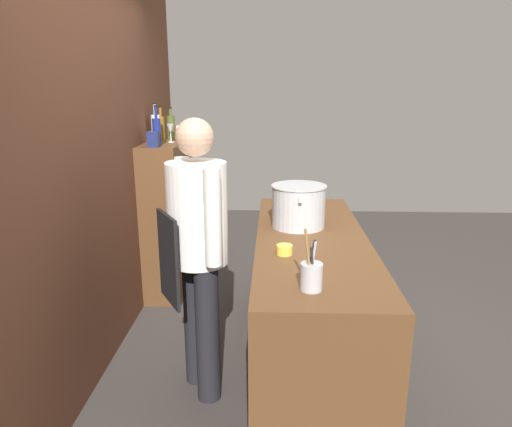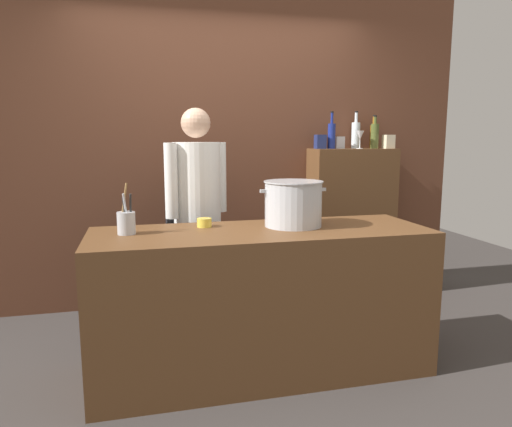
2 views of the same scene
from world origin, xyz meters
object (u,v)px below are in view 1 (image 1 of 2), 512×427
object	(u,v)px
wine_bottle_cobalt	(157,131)
spice_tin_cream	(178,132)
chef	(198,242)
wine_bottle_clear	(156,127)
spice_tin_silver	(154,138)
wine_bottle_amber	(161,127)
butter_jar	(284,250)
wine_glass_wide	(171,129)
spice_tin_navy	(153,139)
wine_bottle_olive	(171,127)
utensil_crock	(311,275)
stockpot_large	(299,206)

from	to	relation	value
wine_bottle_cobalt	spice_tin_cream	world-z (taller)	wine_bottle_cobalt
chef	wine_bottle_clear	size ratio (longest dim) A/B	5.01
spice_tin_silver	wine_bottle_amber	bearing A→B (deg)	3.98
butter_jar	wine_bottle_cobalt	xyz separation A→B (m)	(1.27, 1.01, 0.55)
wine_glass_wide	chef	bearing A→B (deg)	-162.95
wine_bottle_amber	wine_bottle_clear	distance (m)	0.18
wine_bottle_clear	wine_bottle_cobalt	bearing A→B (deg)	-164.52
wine_glass_wide	spice_tin_silver	bearing A→B (deg)	145.45
spice_tin_silver	spice_tin_navy	distance (m)	0.20
chef	wine_bottle_clear	distance (m)	1.71
wine_bottle_olive	wine_bottle_amber	xyz separation A→B (m)	(0.04, 0.10, -0.00)
wine_bottle_clear	wine_glass_wide	bearing A→B (deg)	-99.02
chef	wine_bottle_cobalt	world-z (taller)	wine_bottle_cobalt
spice_tin_cream	chef	bearing A→B (deg)	-165.63
butter_jar	spice_tin_cream	world-z (taller)	spice_tin_cream
utensil_crock	wine_bottle_amber	xyz separation A→B (m)	(2.18, 1.20, 0.50)
wine_bottle_olive	spice_tin_cream	bearing A→B (deg)	-16.58
wine_glass_wide	wine_bottle_cobalt	bearing A→B (deg)	166.68
chef	wine_bottle_olive	distance (m)	1.80
wine_glass_wide	spice_tin_cream	world-z (taller)	wine_glass_wide
chef	spice_tin_cream	distance (m)	1.89
wine_bottle_olive	wine_glass_wide	bearing A→B (deg)	-169.21
stockpot_large	wine_bottle_olive	distance (m)	1.62
butter_jar	wine_glass_wide	size ratio (longest dim) A/B	0.58
utensil_crock	spice_tin_silver	size ratio (longest dim) A/B	2.78
utensil_crock	wine_bottle_cobalt	size ratio (longest dim) A/B	0.92
utensil_crock	wine_glass_wide	size ratio (longest dim) A/B	1.88
stockpot_large	wine_bottle_clear	xyz separation A→B (m)	(0.99, 1.19, 0.44)
utensil_crock	spice_tin_cream	xyz separation A→B (m)	(2.26, 1.06, 0.45)
wine_bottle_olive	spice_tin_silver	size ratio (longest dim) A/B	2.74
utensil_crock	spice_tin_silver	distance (m)	2.22
wine_glass_wide	spice_tin_cream	bearing A→B (deg)	-1.13
chef	spice_tin_navy	xyz separation A→B (m)	(1.15, 0.52, 0.45)
wine_bottle_amber	wine_glass_wide	bearing A→B (deg)	-146.69
wine_glass_wide	butter_jar	bearing A→B (deg)	-147.71
stockpot_large	wine_bottle_clear	world-z (taller)	wine_bottle_clear
wine_bottle_olive	spice_tin_silver	world-z (taller)	wine_bottle_olive
butter_jar	wine_bottle_clear	bearing A→B (deg)	35.33
utensil_crock	butter_jar	xyz separation A→B (m)	(0.47, 0.11, -0.04)
stockpot_large	utensil_crock	distance (m)	1.02
wine_bottle_clear	wine_glass_wide	xyz separation A→B (m)	(-0.02, -0.13, -0.01)
wine_bottle_amber	spice_tin_silver	xyz separation A→B (m)	(-0.35, -0.02, -0.06)
butter_jar	wine_bottle_amber	distance (m)	2.10
utensil_crock	wine_bottle_olive	bearing A→B (deg)	27.24
wine_bottle_olive	wine_bottle_cobalt	size ratio (longest dim) A/B	0.90
wine_glass_wide	wine_bottle_clear	bearing A→B (deg)	80.98
utensil_crock	spice_tin_cream	distance (m)	2.53
utensil_crock	wine_bottle_amber	bearing A→B (deg)	28.85
chef	wine_glass_wide	bearing A→B (deg)	166.51
butter_jar	spice_tin_silver	distance (m)	1.79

